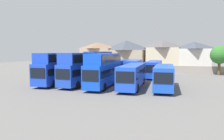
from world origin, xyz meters
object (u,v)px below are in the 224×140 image
(bus_5, at_px, (164,76))
(bus_9, at_px, (154,68))
(bus_3, at_px, (104,68))
(house_terrace_right, at_px, (163,55))
(bus_7, at_px, (121,67))
(house_terrace_far_right, at_px, (194,56))
(tree_left_of_lot, at_px, (220,55))
(bus_2, at_px, (81,67))
(bus_4, at_px, (133,74))
(house_terrace_centre, at_px, (127,54))
(bus_1, at_px, (58,66))
(bus_8, at_px, (134,67))
(house_terrace_left, at_px, (97,55))
(bus_6, at_px, (99,62))

(bus_5, height_order, bus_9, bus_9)
(bus_3, height_order, house_terrace_right, house_terrace_right)
(bus_7, relative_size, house_terrace_far_right, 1.28)
(tree_left_of_lot, bearing_deg, bus_5, -115.87)
(bus_2, relative_size, bus_4, 0.85)
(bus_9, xyz_separation_m, house_terrace_centre, (-10.13, 18.76, 2.49))
(bus_1, distance_m, house_terrace_right, 35.68)
(bus_2, height_order, bus_9, bus_2)
(bus_2, relative_size, tree_left_of_lot, 1.58)
(bus_8, relative_size, house_terrace_left, 1.19)
(bus_4, xyz_separation_m, bus_7, (-5.34, 13.95, 0.04))
(bus_3, distance_m, bus_7, 14.18)
(bus_3, bearing_deg, house_terrace_centre, -174.64)
(bus_3, height_order, house_terrace_centre, house_terrace_centre)
(bus_5, relative_size, bus_8, 0.90)
(house_terrace_centre, bearing_deg, house_terrace_left, -179.98)
(bus_4, height_order, bus_5, bus_4)
(bus_8, distance_m, bus_9, 4.13)
(house_terrace_centre, bearing_deg, house_terrace_far_right, 0.78)
(bus_1, relative_size, house_terrace_centre, 1.01)
(bus_2, bearing_deg, bus_5, 93.03)
(house_terrace_far_right, bearing_deg, bus_4, -107.79)
(bus_1, bearing_deg, bus_2, 82.46)
(house_terrace_left, bearing_deg, bus_7, -55.54)
(bus_7, bearing_deg, bus_3, 9.03)
(bus_2, height_order, bus_7, bus_2)
(bus_7, height_order, bus_9, bus_7)
(bus_7, bearing_deg, house_terrace_right, 163.28)
(bus_9, relative_size, house_terrace_centre, 1.03)
(bus_4, bearing_deg, bus_5, 86.36)
(bus_4, height_order, house_terrace_right, house_terrace_right)
(bus_6, bearing_deg, bus_1, -6.62)
(bus_4, bearing_deg, bus_7, -161.71)
(bus_3, xyz_separation_m, bus_4, (4.28, 0.17, -0.86))
(bus_9, height_order, house_terrace_left, house_terrace_left)
(tree_left_of_lot, bearing_deg, house_terrace_left, 162.14)
(house_terrace_left, height_order, house_terrace_centre, house_terrace_centre)
(bus_3, height_order, bus_6, bus_6)
(house_terrace_far_right, bearing_deg, bus_8, -124.95)
(house_terrace_right, bearing_deg, bus_9, -91.43)
(house_terrace_right, xyz_separation_m, tree_left_of_lot, (12.92, -11.08, 0.15))
(bus_4, distance_m, house_terrace_left, 36.98)
(bus_8, bearing_deg, house_terrace_centre, -164.52)
(bus_3, height_order, bus_7, bus_3)
(bus_1, height_order, house_terrace_left, house_terrace_left)
(bus_5, bearing_deg, house_terrace_right, -178.16)
(bus_7, relative_size, house_terrace_right, 1.19)
(bus_9, xyz_separation_m, house_terrace_left, (-19.49, 18.76, 2.22))
(bus_6, distance_m, bus_9, 11.96)
(bus_4, distance_m, bus_5, 4.42)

